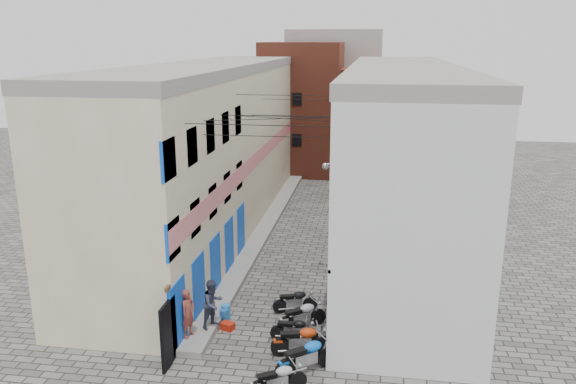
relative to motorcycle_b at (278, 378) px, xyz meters
The scene contains 20 objects.
ground 1.93m from the motorcycle_b, 130.38° to the left, with size 90.00×90.00×0.00m, color #4E4C4A.
plinth 14.78m from the motorcycle_b, 102.72° to the left, with size 0.90×26.00×0.25m, color gray.
building_left 16.13m from the motorcycle_b, 113.29° to the left, with size 5.10×27.00×9.00m.
building_right 15.42m from the motorcycle_b, 75.25° to the left, with size 5.94×26.00×9.00m.
building_far_brick_left 29.92m from the motorcycle_b, 96.22° to the left, with size 6.00×6.00×10.00m, color brown.
building_far_brick_right 31.66m from the motorcycle_b, 86.73° to the left, with size 5.00×6.00×8.00m, color brown.
building_far_concrete 35.78m from the motorcycle_b, 91.95° to the left, with size 8.00×5.00×11.00m, color gray.
far_shopfront 26.65m from the motorcycle_b, 92.59° to the left, with size 2.00×0.30×2.40m, color black.
overhead_wires 11.27m from the motorcycle_b, 97.57° to the left, with size 5.80×13.02×1.32m.
motorcycle_b is the anchor object (origin of this frame).
motorcycle_c 1.43m from the motorcycle_b, 60.77° to the left, with size 0.68×2.17×1.25m, color blue, non-canonical shape.
motorcycle_d 2.26m from the motorcycle_b, 79.64° to the left, with size 0.65×2.06×1.19m, color #B7330D, non-canonical shape.
motorcycle_e 3.09m from the motorcycle_b, 89.44° to the left, with size 0.53×1.69×0.98m, color black, non-canonical shape.
motorcycle_f 4.02m from the motorcycle_b, 87.28° to the left, with size 0.61×1.93×1.12m, color #A9A8AD, non-canonical shape.
motorcycle_g 5.26m from the motorcycle_b, 92.74° to the left, with size 0.55×1.74×1.01m, color black, non-canonical shape.
person_a 4.34m from the motorcycle_b, 145.80° to the left, with size 0.63×0.42×1.74m, color brown.
person_b 4.38m from the motorcycle_b, 132.01° to the left, with size 0.86×0.67×1.77m, color #31364A.
water_jug_near 4.89m from the motorcycle_b, 124.32° to the left, with size 0.32×0.32×0.49m, color #225FAD.
water_jug_far 5.12m from the motorcycle_b, 122.58° to the left, with size 0.35×0.35×0.55m, color #287DCB.
red_crate 4.29m from the motorcycle_b, 125.19° to the left, with size 0.44×0.33×0.28m, color #B41E0C.
Camera 1 is at (3.76, -15.70, 10.17)m, focal length 35.00 mm.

